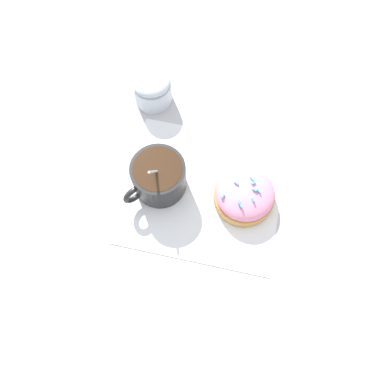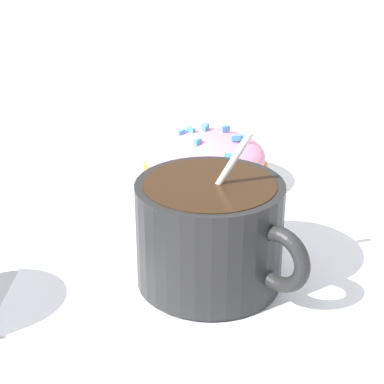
% 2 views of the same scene
% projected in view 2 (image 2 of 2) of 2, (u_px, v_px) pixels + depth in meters
% --- Properties ---
extents(ground_plane, '(3.00, 3.00, 0.00)m').
position_uv_depth(ground_plane, '(206.00, 228.00, 0.47)').
color(ground_plane, '#B2B2B7').
extents(paper_napkin, '(0.27, 0.25, 0.00)m').
position_uv_depth(paper_napkin, '(206.00, 226.00, 0.47)').
color(paper_napkin, white).
rests_on(paper_napkin, ground_plane).
extents(coffee_cup, '(0.09, 0.10, 0.10)m').
position_uv_depth(coffee_cup, '(211.00, 229.00, 0.38)').
color(coffee_cup, black).
rests_on(coffee_cup, paper_napkin).
extents(frosted_pastry, '(0.10, 0.10, 0.05)m').
position_uv_depth(frosted_pastry, '(211.00, 163.00, 0.52)').
color(frosted_pastry, '#D19347').
rests_on(frosted_pastry, paper_napkin).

